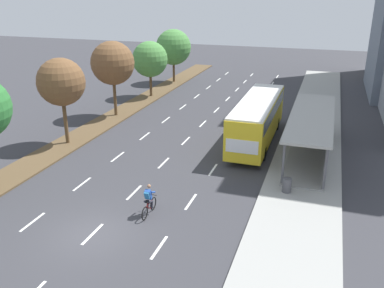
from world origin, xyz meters
The scene contains 14 objects.
ground_plane centered at (0.00, 0.00, 0.00)m, with size 140.00×140.00×0.00m, color #38383D.
median_strip centered at (-8.30, 20.00, 0.06)m, with size 2.60×52.00×0.12m, color brown.
sidewalk_right centered at (9.25, 20.00, 0.07)m, with size 4.50×52.00×0.15m, color #9E9E99.
lane_divider_left centered at (-3.50, 18.34, 0.00)m, with size 0.14×47.67×0.01m.
lane_divider_center centered at (0.00, 18.34, 0.00)m, with size 0.14×47.67×0.01m.
lane_divider_right centered at (3.50, 18.34, 0.00)m, with size 0.14×47.67×0.01m.
bus_shelter centered at (9.53, 13.66, 1.87)m, with size 2.90×12.07×2.86m.
bus centered at (5.25, 15.32, 2.07)m, with size 2.54×11.29×3.37m.
cyclist centered at (1.86, 2.61, 0.79)m, with size 0.46×1.82×1.71m.
median_tree_second centered at (-8.33, 10.28, 4.78)m, with size 3.49×3.49×6.42m.
median_tree_third centered at (-8.33, 17.98, 4.90)m, with size 3.89×3.89×6.74m.
median_tree_fourth centered at (-8.16, 25.68, 4.08)m, with size 3.77×3.77×5.86m.
median_tree_fifth centered at (-8.42, 33.38, 4.36)m, with size 4.31×4.31×6.40m.
trash_bin centered at (8.45, 7.22, 0.57)m, with size 0.52×0.52×0.85m, color #4C4C51.
Camera 1 is at (10.02, -14.75, 11.21)m, focal length 38.65 mm.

